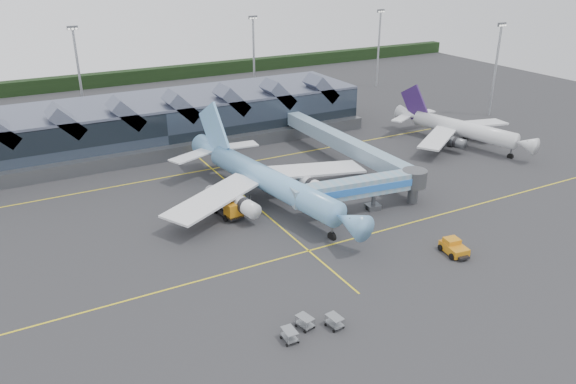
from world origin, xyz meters
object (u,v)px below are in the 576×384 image
main_airliner (266,179)px  jet_bridge (369,187)px  pushback_tug (454,248)px  fuel_truck (222,201)px  regional_jet (459,128)px

main_airliner → jet_bridge: bearing=-48.0°
pushback_tug → fuel_truck: bearing=137.9°
regional_jet → fuel_truck: (-57.06, -7.50, -1.75)m
main_airliner → fuel_truck: 8.05m
jet_bridge → main_airliner: bearing=148.0°
regional_jet → fuel_truck: size_ratio=3.34×
regional_jet → fuel_truck: bearing=173.8°
regional_jet → jet_bridge: bearing=-167.5°
main_airliner → jet_bridge: (12.79, -10.40, -0.07)m
regional_jet → pushback_tug: regional_jet is taller
main_airliner → regional_jet: (49.36, 7.59, -0.58)m
pushback_tug → jet_bridge: bearing=105.4°
main_airliner → pushback_tug: size_ratio=9.30×
main_airliner → fuel_truck: size_ratio=4.51×
fuel_truck → pushback_tug: fuel_truck is taller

